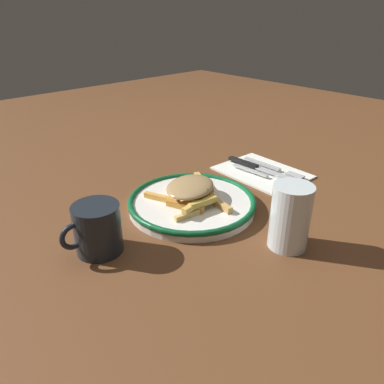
% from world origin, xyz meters
% --- Properties ---
extents(ground_plane, '(2.60, 2.60, 0.00)m').
position_xyz_m(ground_plane, '(0.00, 0.00, 0.00)').
color(ground_plane, brown).
extents(plate, '(0.27, 0.27, 0.02)m').
position_xyz_m(plate, '(0.00, 0.00, 0.01)').
color(plate, white).
rests_on(plate, ground_plane).
extents(fries_heap, '(0.16, 0.18, 0.04)m').
position_xyz_m(fries_heap, '(0.00, -0.00, 0.04)').
color(fries_heap, gold).
rests_on(fries_heap, plate).
extents(napkin, '(0.17, 0.22, 0.01)m').
position_xyz_m(napkin, '(-0.25, -0.01, 0.00)').
color(napkin, white).
rests_on(napkin, ground_plane).
extents(fork, '(0.02, 0.18, 0.01)m').
position_xyz_m(fork, '(-0.28, 0.00, 0.01)').
color(fork, silver).
rests_on(fork, napkin).
extents(knife, '(0.02, 0.21, 0.01)m').
position_xyz_m(knife, '(-0.25, -0.03, 0.01)').
color(knife, black).
rests_on(knife, napkin).
extents(spoon, '(0.02, 0.15, 0.01)m').
position_xyz_m(spoon, '(-0.23, 0.02, 0.01)').
color(spoon, silver).
rests_on(spoon, napkin).
extents(water_glass, '(0.07, 0.07, 0.12)m').
position_xyz_m(water_glass, '(-0.03, 0.21, 0.06)').
color(water_glass, silver).
rests_on(water_glass, ground_plane).
extents(coffee_mug, '(0.11, 0.08, 0.09)m').
position_xyz_m(coffee_mug, '(0.22, 0.00, 0.04)').
color(coffee_mug, '#1D232B').
rests_on(coffee_mug, ground_plane).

